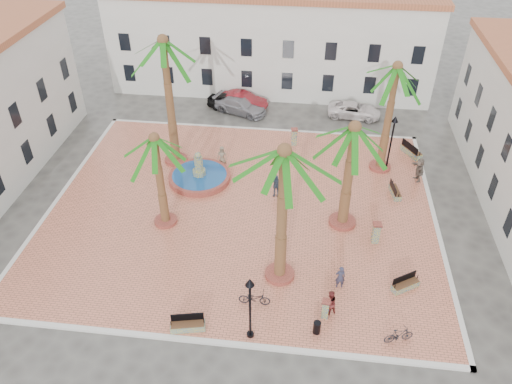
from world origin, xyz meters
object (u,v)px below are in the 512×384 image
palm_e (353,141)px  pedestrian_fountain_b (276,186)px  cyclist_b (330,303)px  car_black (230,102)px  palm_nw (164,55)px  car_white (354,110)px  palm_ne (395,79)px  bollard_se (326,308)px  lamppost_e (393,134)px  bicycle_b (399,335)px  bench_se (405,285)px  pedestrian_north (175,148)px  fountain (200,176)px  bollard_n (294,137)px  cyclist_a (340,277)px  litter_bin (317,328)px  palm_sw (156,149)px  bollard_e (376,232)px  pedestrian_fountain_a (222,156)px  palm_s (284,167)px  lamppost_s (250,298)px  bench_ne (411,151)px  car_red (243,100)px  bicycle_a (254,298)px  car_silver (240,105)px  bench_e (395,192)px  pedestrian_east (419,170)px  bench_s (188,325)px

palm_e → pedestrian_fountain_b: size_ratio=4.46×
cyclist_b → car_black: cyclist_b is taller
palm_nw → car_white: size_ratio=2.14×
palm_ne → bollard_se: palm_ne is taller
lamppost_e → bicycle_b: (-0.79, -15.96, -2.56)m
bench_se → pedestrian_north: bearing=111.6°
fountain → pedestrian_north: (-2.48, 2.66, 0.60)m
lamppost_e → palm_ne: bearing=176.2°
bollard_n → car_white: bearing=48.4°
palm_e → cyclist_a: bearing=-92.7°
bollard_n → litter_bin: 18.68m
palm_sw → bicycle_b: (14.26, -7.76, -5.18)m
bench_se → bollard_e: size_ratio=1.14×
palm_nw → pedestrian_fountain_a: 8.65m
palm_s → cyclist_a: size_ratio=5.75×
fountain → bench_se: fountain is taller
bench_se → bollard_n: bearing=83.2°
pedestrian_fountain_a → palm_sw: bearing=-109.7°
bollard_n → pedestrian_north: pedestrian_north is taller
lamppost_s → bollard_n: bearing=86.8°
bench_ne → cyclist_a: size_ratio=1.31×
palm_nw → bollard_n: 12.42m
pedestrian_fountain_a → car_red: bearing=88.2°
bench_se → car_white: 20.68m
palm_e → lamppost_s: size_ratio=1.81×
bicycle_a → bench_ne: bearing=-32.7°
bollard_n → cyclist_a: (3.51, -15.20, 0.02)m
lamppost_s → bollard_e: size_ratio=2.81×
pedestrian_fountain_a → palm_nw: bearing=179.5°
palm_ne → bollard_se: (-4.02, -14.84, -6.65)m
palm_nw → bollard_n: palm_nw is taller
bicycle_a → pedestrian_fountain_a: bearing=16.7°
cyclist_a → cyclist_b: 2.05m
pedestrian_fountain_a → car_silver: pedestrian_fountain_a is taller
palm_sw → litter_bin: size_ratio=8.87×
bicycle_b → bicycle_a: bearing=60.1°
bench_e → lamppost_e: 4.34m
pedestrian_east → car_red: bearing=-139.5°
bench_se → car_black: size_ratio=0.41×
bench_e → car_silver: 16.96m
pedestrian_fountain_b → bicycle_a: bearing=-88.3°
litter_bin → pedestrian_east: size_ratio=0.41×
palm_ne → lamppost_e: (0.49, -0.03, -4.25)m
bench_se → pedestrian_fountain_b: size_ratio=1.00×
bench_s → bollard_se: 7.29m
palm_sw → pedestrian_fountain_b: bearing=28.6°
bench_e → pedestrian_east: size_ratio=0.92×
palm_sw → car_white: 21.59m
palm_nw → bollard_se: palm_nw is taller
palm_ne → litter_bin: size_ratio=11.19×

